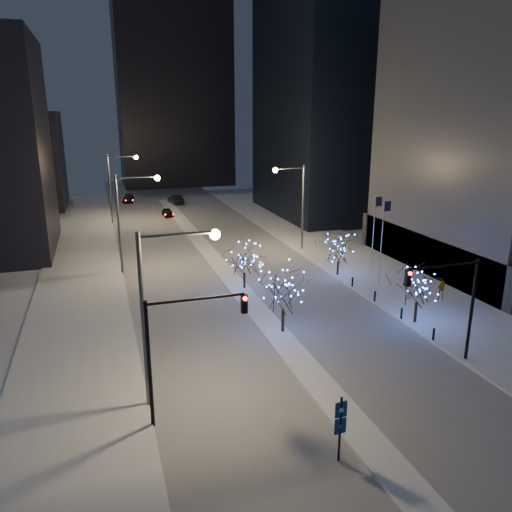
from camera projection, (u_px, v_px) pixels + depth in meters
name	position (u px, v px, depth m)	size (l,w,h in m)	color
ground	(327.00, 394.00, 28.98)	(160.00, 160.00, 0.00)	white
road	(203.00, 246.00, 61.01)	(20.00, 130.00, 0.02)	#9FA3AD
median	(212.00, 257.00, 56.42)	(2.00, 80.00, 0.15)	white
east_sidewalk	(375.00, 270.00, 51.65)	(10.00, 90.00, 0.15)	white
west_sidewalk	(80.00, 301.00, 43.17)	(8.00, 90.00, 0.15)	white
filler_west_far	(5.00, 161.00, 83.24)	(18.00, 16.00, 16.00)	black
horizon_block	(173.00, 88.00, 109.14)	(24.00, 14.00, 42.00)	black
street_lamp_w_near	(162.00, 294.00, 26.40)	(4.40, 0.56, 10.00)	#595E66
street_lamp_w_mid	(129.00, 210.00, 49.28)	(4.40, 0.56, 10.00)	#595E66
street_lamp_w_far	(117.00, 179.00, 72.17)	(4.40, 0.56, 10.00)	#595E66
street_lamp_east	(296.00, 196.00, 57.61)	(3.90, 0.56, 10.00)	#595E66
traffic_signal_west	(179.00, 339.00, 25.19)	(5.26, 0.43, 7.00)	black
traffic_signal_east	(453.00, 295.00, 31.19)	(5.26, 0.43, 7.00)	black
flagpoles	(378.00, 233.00, 47.35)	(1.35, 2.60, 8.00)	silver
bollards	(388.00, 305.00, 40.95)	(0.16, 12.16, 0.90)	black
car_near	(168.00, 213.00, 78.51)	(1.49, 3.70, 1.26)	black
car_mid	(176.00, 200.00, 89.38)	(1.67, 4.78, 1.58)	black
car_far	(128.00, 199.00, 90.99)	(1.86, 4.58, 1.33)	black
holiday_tree_median_near	(283.00, 290.00, 36.15)	(5.25, 5.25, 5.02)	black
holiday_tree_median_far	(244.00, 260.00, 45.50)	(3.63, 3.63, 4.27)	black
holiday_tree_plaza_near	(418.00, 287.00, 37.90)	(3.77, 3.77, 4.38)	black
holiday_tree_plaza_far	(339.00, 249.00, 49.25)	(4.56, 4.56, 4.19)	black
wayfinding_sign	(340.00, 422.00, 22.90)	(0.60, 0.13, 3.38)	black
construction_sign	(442.00, 288.00, 42.89)	(1.06, 0.42, 1.83)	black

